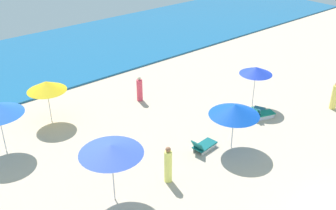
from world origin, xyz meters
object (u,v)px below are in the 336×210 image
umbrella_1 (111,149)px  lounge_chair_5_0 (203,146)px  umbrella_4 (46,86)px  beachgoer_1 (168,165)px  umbrella_5 (234,110)px  umbrella_3 (256,71)px  lounge_chair_3_1 (257,112)px  lounge_chair_3_0 (262,114)px  beachgoer_2 (335,96)px  beachgoer_0 (140,90)px

umbrella_1 → lounge_chair_5_0: bearing=2.5°
umbrella_4 → beachgoer_1: bearing=-79.2°
umbrella_1 → umbrella_5: 6.43m
umbrella_3 → lounge_chair_5_0: bearing=-165.2°
lounge_chair_3_1 → lounge_chair_5_0: size_ratio=1.02×
umbrella_1 → umbrella_4: umbrella_1 is taller
lounge_chair_3_1 → lounge_chair_5_0: lounge_chair_3_1 is taller
lounge_chair_3_0 → beachgoer_2: 4.46m
beachgoer_0 → beachgoer_2: size_ratio=0.92×
umbrella_3 → lounge_chair_3_1: 2.32m
umbrella_3 → beachgoer_0: 6.81m
umbrella_4 → beachgoer_2: bearing=-34.8°
umbrella_1 → beachgoer_2: (13.89, -1.54, -1.64)m
umbrella_1 → beachgoer_0: umbrella_1 is taller
lounge_chair_5_0 → beachgoer_1: (-2.83, -0.73, 0.58)m
umbrella_1 → lounge_chair_3_1: bearing=4.1°
umbrella_1 → beachgoer_1: (2.40, -0.50, -1.60)m
umbrella_4 → lounge_chair_5_0: umbrella_4 is taller
beachgoer_2 → umbrella_3: bearing=-158.9°
beachgoer_1 → beachgoer_2: 11.54m
lounge_chair_3_0 → umbrella_5: bearing=122.6°
beachgoer_0 → umbrella_3: bearing=-119.2°
umbrella_3 → beachgoer_1: size_ratio=1.40×
umbrella_4 → beachgoer_0: (5.17, -1.09, -1.39)m
umbrella_1 → beachgoer_2: bearing=-6.3°
umbrella_1 → beachgoer_2: size_ratio=1.56×
lounge_chair_3_0 → lounge_chair_5_0: lounge_chair_3_0 is taller
umbrella_1 → lounge_chair_5_0: (5.23, 0.23, -2.18)m
umbrella_3 → umbrella_4: 11.41m
beachgoer_0 → beachgoer_2: bearing=-118.7°
umbrella_5 → lounge_chair_5_0: (-1.17, 0.75, -1.86)m
lounge_chair_3_0 → lounge_chair_5_0: bearing=110.1°
umbrella_5 → umbrella_4: bearing=124.5°
beachgoer_0 → beachgoer_2: 11.20m
lounge_chair_3_0 → beachgoer_2: (3.99, -1.91, 0.52)m
lounge_chair_3_0 → beachgoer_0: size_ratio=0.90×
umbrella_5 → lounge_chair_5_0: bearing=147.3°
umbrella_3 → lounge_chair_3_0: bearing=-120.1°
umbrella_5 → beachgoer_1: umbrella_5 is taller
umbrella_1 → umbrella_3: bearing=8.9°
umbrella_1 → umbrella_5: bearing=-4.6°
umbrella_3 → lounge_chair_3_0: (-0.75, -1.29, -1.95)m
lounge_chair_3_0 → umbrella_4: bearing=70.0°
beachgoer_0 → lounge_chair_3_0: bearing=-130.8°
umbrella_5 → beachgoer_0: 7.11m
umbrella_1 → umbrella_3: umbrella_1 is taller
lounge_chair_3_1 → lounge_chair_5_0: 4.66m
beachgoer_1 → umbrella_1: bearing=73.1°
beachgoer_0 → umbrella_4: bearing=94.8°
umbrella_4 → beachgoer_1: size_ratio=1.36×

